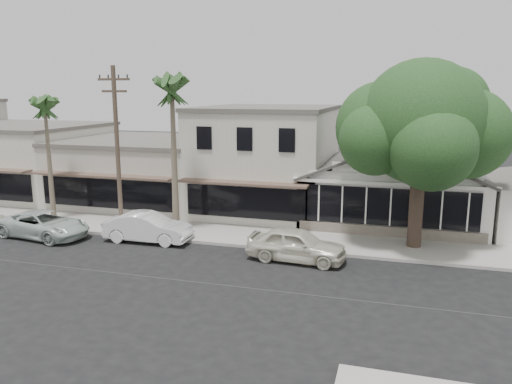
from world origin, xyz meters
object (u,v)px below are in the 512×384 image
(car_1, at_px, (148,227))
(shade_tree, at_px, (420,126))
(utility_pole, at_px, (117,148))
(car_0, at_px, (296,245))
(car_2, at_px, (44,224))

(car_1, relative_size, shade_tree, 0.50)
(utility_pole, xyz_separation_m, car_0, (9.96, -1.44, -4.01))
(car_2, bearing_deg, car_1, -73.65)
(utility_pole, distance_m, car_0, 10.84)
(utility_pole, height_order, shade_tree, shade_tree)
(car_0, height_order, car_1, car_0)
(utility_pole, bearing_deg, car_2, -158.31)
(utility_pole, relative_size, car_0, 1.97)
(car_2, bearing_deg, car_0, -81.96)
(car_0, height_order, car_2, car_0)
(car_1, bearing_deg, shade_tree, -79.50)
(car_2, height_order, shade_tree, shade_tree)
(utility_pole, height_order, car_1, utility_pole)
(car_0, bearing_deg, shade_tree, -51.24)
(utility_pole, distance_m, shade_tree, 15.36)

